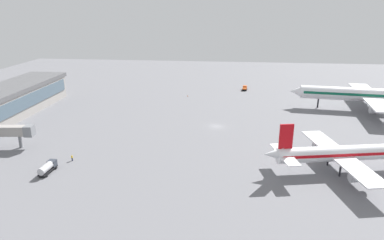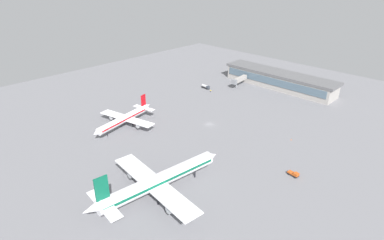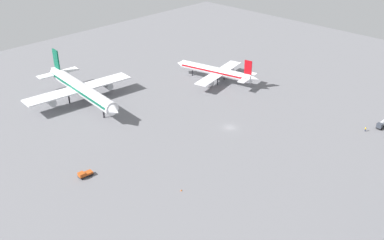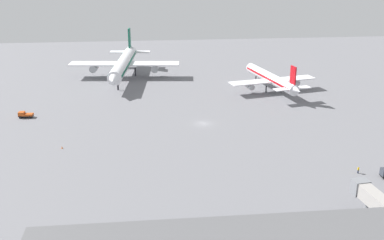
% 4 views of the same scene
% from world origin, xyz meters
% --- Properties ---
extents(ground, '(288.00, 288.00, 0.00)m').
position_xyz_m(ground, '(0.00, 0.00, 0.00)').
color(ground, slate).
extents(airplane_at_gate, '(34.02, 41.82, 12.83)m').
position_xyz_m(airplane_at_gate, '(29.95, 33.09, 4.67)').
color(airplane_at_gate, white).
rests_on(airplane_at_gate, ground).
extents(airplane_taxiing, '(45.98, 57.07, 17.36)m').
position_xyz_m(airplane_taxiing, '(-25.80, 57.07, 6.31)').
color(airplane_taxiing, white).
rests_on(airplane_taxiing, ground).
extents(pushback_tractor, '(4.56, 2.55, 1.90)m').
position_xyz_m(pushback_tractor, '(-55.36, 11.32, 0.97)').
color(pushback_tractor, black).
rests_on(pushback_tractor, ground).
extents(fuel_truck, '(6.36, 2.36, 2.50)m').
position_xyz_m(fuel_truck, '(39.51, -40.11, 1.39)').
color(fuel_truck, black).
rests_on(fuel_truck, ground).
extents(ground_crew_worker, '(0.54, 0.54, 1.67)m').
position_xyz_m(ground_crew_worker, '(32.19, -37.14, 0.85)').
color(ground_crew_worker, '#1E2338').
rests_on(ground_crew_worker, ground).
extents(jet_bridge, '(4.76, 16.45, 6.74)m').
position_xyz_m(jet_bridge, '(25.47, -59.33, 5.12)').
color(jet_bridge, '#9E9993').
rests_on(jet_bridge, ground).
extents(safety_cone_near_gate, '(0.44, 0.44, 0.60)m').
position_xyz_m(safety_cone_near_gate, '(-39.81, -14.94, 0.30)').
color(safety_cone_near_gate, '#EA590C').
rests_on(safety_cone_near_gate, ground).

